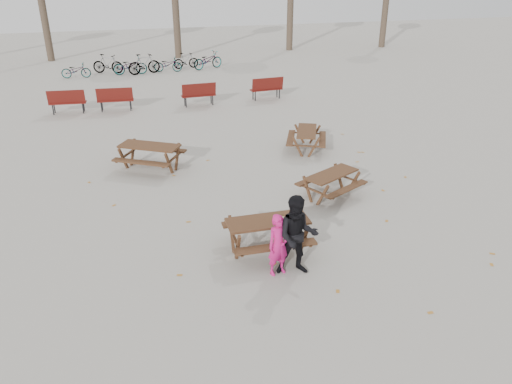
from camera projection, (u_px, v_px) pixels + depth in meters
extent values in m
plane|color=gray|center=(267.00, 250.00, 11.22)|extent=(80.00, 80.00, 0.00)
cube|color=#3D2216|center=(268.00, 221.00, 10.90)|extent=(1.80, 0.70, 0.05)
cube|color=#3D2216|center=(276.00, 247.00, 10.50)|extent=(1.80, 0.25, 0.05)
cube|color=#3D2216|center=(260.00, 221.00, 11.55)|extent=(1.80, 0.25, 0.05)
cylinder|color=#3D2216|center=(238.00, 248.00, 10.62)|extent=(0.08, 0.08, 0.73)
cylinder|color=#3D2216|center=(232.00, 234.00, 11.15)|extent=(0.08, 0.08, 0.73)
cylinder|color=#3D2216|center=(304.00, 239.00, 10.97)|extent=(0.08, 0.08, 0.73)
cylinder|color=#3D2216|center=(295.00, 226.00, 11.50)|extent=(0.08, 0.08, 0.73)
cube|color=white|center=(281.00, 219.00, 10.90)|extent=(0.18, 0.11, 0.03)
ellipsoid|color=tan|center=(281.00, 217.00, 10.88)|extent=(0.14, 0.06, 0.05)
cylinder|color=silver|center=(276.00, 219.00, 10.79)|extent=(0.06, 0.06, 0.15)
cylinder|color=orange|center=(276.00, 219.00, 10.79)|extent=(0.07, 0.07, 0.05)
cylinder|color=white|center=(277.00, 215.00, 10.75)|extent=(0.03, 0.03, 0.02)
imported|color=#C8196E|center=(279.00, 245.00, 10.14)|extent=(0.56, 0.43, 1.35)
imported|color=black|center=(297.00, 236.00, 10.07)|extent=(0.97, 0.82, 1.75)
imported|color=black|center=(76.00, 70.00, 27.15)|extent=(1.58, 0.65, 0.81)
imported|color=black|center=(108.00, 64.00, 28.19)|extent=(1.83, 1.14, 1.06)
imported|color=black|center=(130.00, 66.00, 27.91)|extent=(1.86, 0.69, 0.97)
imported|color=black|center=(144.00, 64.00, 28.01)|extent=(1.93, 1.02, 1.11)
imported|color=black|center=(168.00, 64.00, 28.61)|extent=(1.67, 0.90, 0.84)
imported|color=black|center=(186.00, 61.00, 29.48)|extent=(1.56, 0.66, 0.91)
imported|color=black|center=(208.00, 60.00, 29.33)|extent=(2.02, 1.37, 1.01)
cylinder|color=#382B21|center=(43.00, 8.00, 30.53)|extent=(0.44, 0.44, 6.30)
cylinder|color=#382B21|center=(176.00, 10.00, 31.60)|extent=(0.44, 0.44, 5.95)
cylinder|color=#382B21|center=(291.00, 0.00, 34.19)|extent=(0.44, 0.44, 6.65)
cylinder|color=#382B21|center=(385.00, 9.00, 35.69)|extent=(0.44, 0.44, 5.25)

